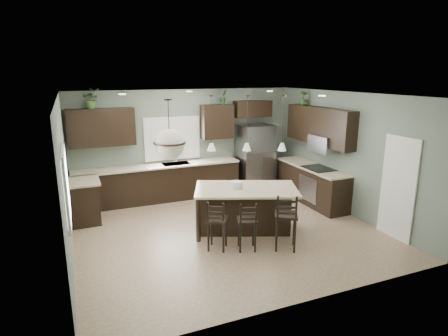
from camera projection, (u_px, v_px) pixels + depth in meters
ground at (227, 231)px, 7.83m from camera, size 6.00×6.00×0.00m
pantry_door at (398, 188)px, 7.29m from camera, size 0.04×0.82×2.04m
window_back at (172, 138)px, 9.76m from camera, size 1.35×0.02×1.00m
window_left at (65, 186)px, 5.63m from camera, size 0.02×1.10×1.00m
left_return_cabs at (84, 202)px, 8.25m from camera, size 0.60×0.90×0.90m
left_return_countertop at (83, 181)px, 8.14m from camera, size 0.66×0.96×0.04m
back_lower_cabs at (159, 183)px, 9.61m from camera, size 4.20×0.60×0.90m
back_countertop at (159, 166)px, 9.47m from camera, size 4.20×0.66×0.04m
sink_inset at (176, 164)px, 9.63m from camera, size 0.70×0.45×0.01m
faucet at (176, 158)px, 9.57m from camera, size 0.02×0.02×0.28m
back_upper_left at (101, 127)px, 8.87m from camera, size 1.55×0.34×0.90m
back_upper_right at (217, 122)px, 9.96m from camera, size 0.85×0.34×0.90m
fridge_header at (253, 109)px, 10.28m from camera, size 1.05×0.34×0.45m
right_lower_cabs at (311, 185)px, 9.51m from camera, size 0.60×2.35×0.90m
right_countertop at (312, 167)px, 9.38m from camera, size 0.66×2.35×0.04m
cooktop at (318, 168)px, 9.13m from camera, size 0.58×0.75×0.02m
wall_oven_front at (307, 189)px, 9.15m from camera, size 0.01×0.72×0.60m
right_upper_cabs at (319, 126)px, 9.18m from camera, size 0.34×2.35×0.90m
microwave at (323, 144)px, 9.02m from camera, size 0.40×0.75×0.40m
refrigerator at (255, 158)px, 10.31m from camera, size 0.90×0.74×1.85m
kitchen_island at (246, 209)px, 7.74m from camera, size 2.35×1.85×0.92m
serving_dish at (236, 185)px, 7.61m from camera, size 0.24×0.24×0.14m
bar_stool_left at (217, 225)px, 6.90m from camera, size 0.50×0.50×0.97m
bar_stool_center at (247, 226)px, 6.88m from camera, size 0.45×0.45×0.95m
bar_stool_right at (286, 221)px, 6.90m from camera, size 0.56×0.56×1.10m
pendant_left at (211, 123)px, 7.29m from camera, size 0.17×0.17×1.10m
pendant_center at (247, 123)px, 7.30m from camera, size 0.17×0.17×1.10m
pendant_right at (283, 123)px, 7.31m from camera, size 0.17×0.17×1.10m
chandelier at (169, 129)px, 6.20m from camera, size 0.54×0.54×1.00m
plant_back_left at (92, 99)px, 8.61m from camera, size 0.43×0.37×0.46m
plant_back_right at (223, 97)px, 9.84m from camera, size 0.24×0.21×0.39m
plant_right_wall at (303, 98)px, 9.64m from camera, size 0.24×0.24×0.35m
room_shell at (227, 151)px, 7.42m from camera, size 6.00×6.00×6.00m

